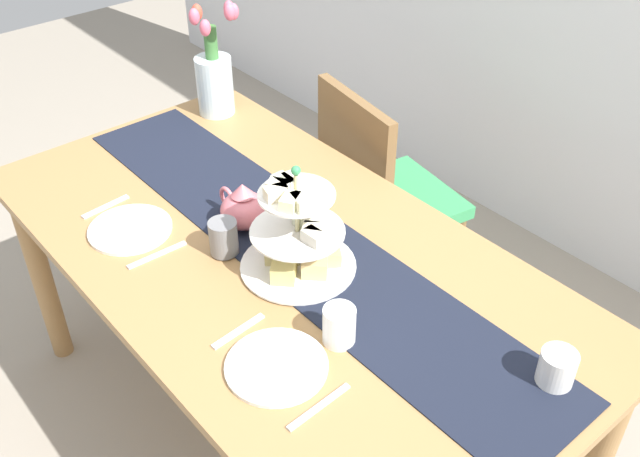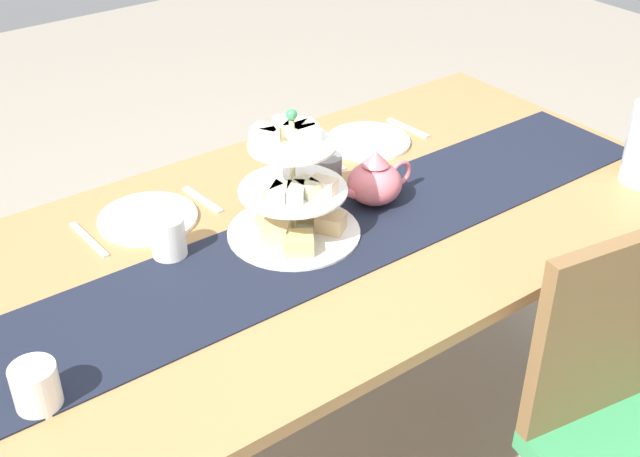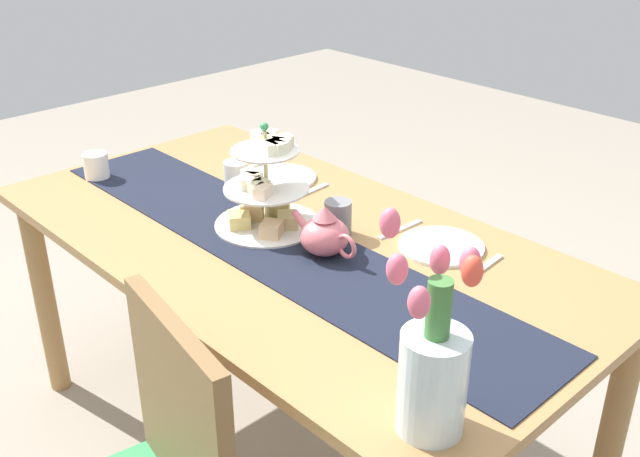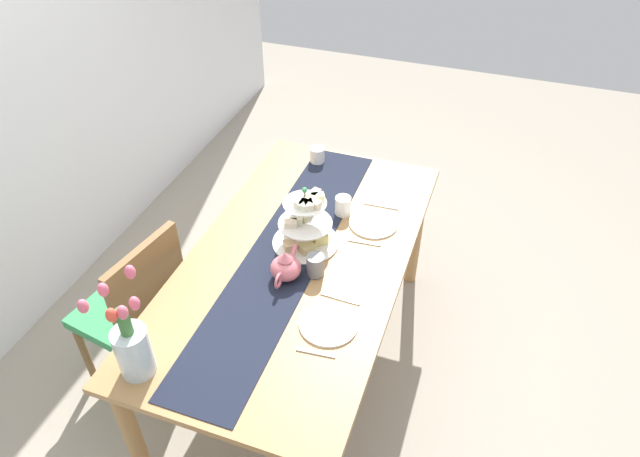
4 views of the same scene
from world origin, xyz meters
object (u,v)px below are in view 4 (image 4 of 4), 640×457
object	(u,v)px
teapot	(286,267)
cream_jug	(317,155)
dining_table	(299,273)
dinner_plate_right	(373,223)
dinner_plate_left	(329,324)
knife_left	(340,298)
fork_left	(316,353)
chair_left	(137,307)
fork_right	(365,242)
tulip_vase	(131,344)
mug_white_text	(343,206)
tiered_cake_stand	(305,226)
knife_right	(381,206)
mug_grey	(315,265)

from	to	relation	value
teapot	cream_jug	size ratio (longest dim) A/B	2.80
cream_jug	dining_table	bearing A→B (deg)	-166.69
dinner_plate_right	dinner_plate_left	bearing A→B (deg)	180.00
knife_left	fork_left	bearing A→B (deg)	180.00
cream_jug	fork_left	xyz separation A→B (m)	(-1.22, -0.43, -0.04)
chair_left	cream_jug	distance (m)	1.21
cream_jug	dinner_plate_right	bearing A→B (deg)	-134.28
knife_left	fork_right	distance (m)	0.37
teapot	tulip_vase	size ratio (longest dim) A/B	0.58
mug_white_text	knife_left	bearing A→B (deg)	-163.53
tiered_cake_stand	tulip_vase	distance (m)	0.91
dinner_plate_right	mug_white_text	world-z (taller)	mug_white_text
cream_jug	fork_right	bearing A→B (deg)	-142.69
knife_right	knife_left	bearing A→B (deg)	180.00
fork_right	knife_right	size ratio (longest dim) A/B	0.88
dinner_plate_left	mug_white_text	xyz separation A→B (m)	(0.69, 0.16, 0.04)
fork_right	mug_white_text	xyz separation A→B (m)	(0.17, 0.16, 0.04)
mug_grey	mug_white_text	bearing A→B (deg)	2.14
knife_left	dinner_plate_right	world-z (taller)	dinner_plate_right
teapot	mug_grey	xyz separation A→B (m)	(0.06, -0.11, -0.01)
mug_grey	cream_jug	bearing A→B (deg)	19.07
mug_grey	mug_white_text	xyz separation A→B (m)	(0.44, 0.02, -0.00)
teapot	tiered_cake_stand	bearing A→B (deg)	0.21
fork_right	mug_white_text	size ratio (longest dim) A/B	1.58
tiered_cake_stand	mug_white_text	distance (m)	0.28
knife_left	mug_grey	bearing A→B (deg)	53.82
knife_left	dinner_plate_right	bearing A→B (deg)	0.00
dining_table	fork_right	world-z (taller)	fork_right
dinner_plate_left	fork_left	distance (m)	0.15
cream_jug	dinner_plate_right	size ratio (longest dim) A/B	0.37
chair_left	knife_left	size ratio (longest dim) A/B	5.35
cream_jug	mug_white_text	bearing A→B (deg)	-145.47
knife_left	mug_grey	world-z (taller)	mug_grey
tulip_vase	knife_right	distance (m)	1.36
mug_white_text	dining_table	bearing A→B (deg)	165.34
tulip_vase	dinner_plate_left	bearing A→B (deg)	-53.67
tulip_vase	dinner_plate_left	size ratio (longest dim) A/B	1.80
tulip_vase	knife_left	xyz separation A→B (m)	(0.57, -0.58, -0.13)
cream_jug	fork_right	xyz separation A→B (m)	(-0.56, -0.43, -0.04)
dinner_plate_left	fork_right	size ratio (longest dim) A/B	1.53
cream_jug	mug_grey	world-z (taller)	mug_grey
dining_table	chair_left	xyz separation A→B (m)	(-0.30, 0.69, -0.17)
dining_table	cream_jug	world-z (taller)	cream_jug
dining_table	teapot	xyz separation A→B (m)	(-0.14, 0.00, 0.16)
fork_left	fork_right	distance (m)	0.66
dining_table	tulip_vase	bearing A→B (deg)	156.82
tulip_vase	dinner_plate_right	xyz separation A→B (m)	(1.08, -0.58, -0.13)
tiered_cake_stand	knife_left	bearing A→B (deg)	-137.82
cream_jug	tiered_cake_stand	bearing A→B (deg)	-164.91
tulip_vase	knife_left	bearing A→B (deg)	-45.37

